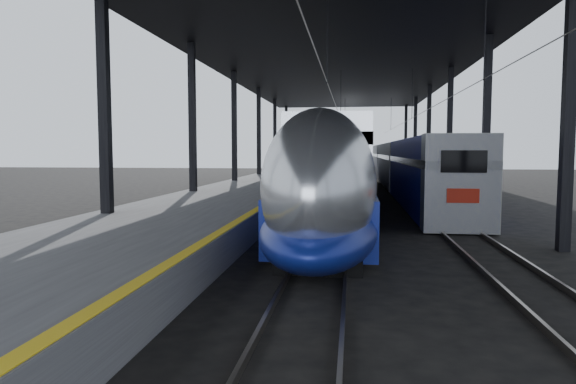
# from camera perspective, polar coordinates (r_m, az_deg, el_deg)

# --- Properties ---
(ground) EXTENTS (160.00, 160.00, 0.00)m
(ground) POSITION_cam_1_polar(r_m,az_deg,el_deg) (12.97, -5.92, -9.77)
(ground) COLOR black
(ground) RESTS_ON ground
(platform) EXTENTS (6.00, 80.00, 1.00)m
(platform) POSITION_cam_1_polar(r_m,az_deg,el_deg) (32.97, -4.00, -0.12)
(platform) COLOR #4C4C4F
(platform) RESTS_ON ground
(yellow_strip) EXTENTS (0.30, 80.00, 0.01)m
(yellow_strip) POSITION_cam_1_polar(r_m,az_deg,el_deg) (32.51, 0.84, 0.72)
(yellow_strip) COLOR yellow
(yellow_strip) RESTS_ON platform
(rails) EXTENTS (6.52, 80.00, 0.16)m
(rails) POSITION_cam_1_polar(r_m,az_deg,el_deg) (32.43, 10.01, -1.00)
(rails) COLOR slate
(rails) RESTS_ON ground
(canopy) EXTENTS (18.00, 75.00, 9.47)m
(canopy) POSITION_cam_1_polar(r_m,az_deg,el_deg) (32.79, 5.54, 14.96)
(canopy) COLOR black
(canopy) RESTS_ON ground
(tgv_train) EXTENTS (3.16, 65.20, 4.53)m
(tgv_train) POSITION_cam_1_polar(r_m,az_deg,el_deg) (41.67, 5.97, 3.09)
(tgv_train) COLOR #B7BABF
(tgv_train) RESTS_ON ground
(second_train) EXTENTS (2.81, 56.05, 3.87)m
(second_train) POSITION_cam_1_polar(r_m,az_deg,el_deg) (47.34, 12.18, 3.00)
(second_train) COLOR #161A93
(second_train) RESTS_ON ground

